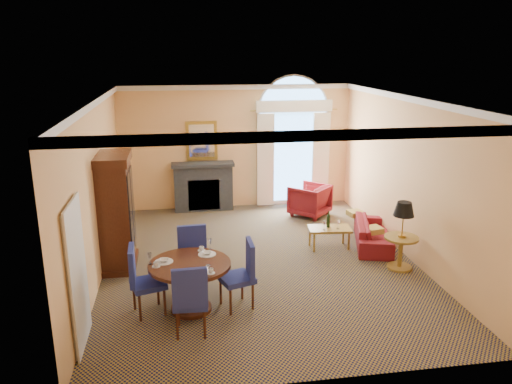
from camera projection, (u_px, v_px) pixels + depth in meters
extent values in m
plane|color=#13163B|center=(260.00, 262.00, 9.89)|extent=(7.50, 7.50, 0.00)
cube|color=#F0B672|center=(236.00, 147.00, 13.01)|extent=(6.00, 0.04, 3.20)
cube|color=#F0B672|center=(96.00, 191.00, 9.00)|extent=(0.04, 7.50, 3.20)
cube|color=#F0B672|center=(409.00, 178.00, 9.91)|extent=(0.04, 7.50, 3.20)
cube|color=white|center=(260.00, 99.00, 9.01)|extent=(6.00, 7.50, 0.04)
cube|color=silver|center=(260.00, 102.00, 9.03)|extent=(6.00, 7.50, 0.12)
cube|color=silver|center=(78.00, 277.00, 6.88)|extent=(0.08, 0.90, 2.06)
cube|color=#31353A|center=(203.00, 187.00, 12.96)|extent=(1.50, 0.40, 1.20)
cube|color=#31353A|center=(203.00, 164.00, 12.76)|extent=(1.60, 0.46, 0.08)
cube|color=gold|center=(202.00, 141.00, 12.79)|extent=(0.80, 0.04, 1.00)
cube|color=white|center=(202.00, 141.00, 12.77)|extent=(0.64, 0.02, 0.84)
cube|color=silver|center=(292.00, 158.00, 13.32)|extent=(1.90, 0.04, 2.50)
cube|color=#85B4DF|center=(292.00, 159.00, 13.31)|extent=(1.70, 0.02, 2.30)
cylinder|color=silver|center=(293.00, 111.00, 12.97)|extent=(1.90, 0.04, 1.90)
cube|color=silver|center=(266.00, 160.00, 13.09)|extent=(0.45, 0.06, 2.45)
cube|color=silver|center=(321.00, 158.00, 13.32)|extent=(0.45, 0.06, 2.45)
cube|color=silver|center=(294.00, 106.00, 12.82)|extent=(2.00, 0.08, 0.30)
cube|color=#36170C|center=(116.00, 216.00, 9.45)|extent=(0.56, 1.02, 2.05)
cube|color=#36170C|center=(112.00, 159.00, 9.15)|extent=(0.63, 1.13, 0.16)
cube|color=#36170C|center=(120.00, 263.00, 9.72)|extent=(0.63, 1.13, 0.10)
cylinder|color=#36170C|center=(190.00, 265.00, 7.85)|extent=(1.31, 1.31, 0.05)
cylinder|color=#36170C|center=(191.00, 288.00, 7.96)|extent=(0.17, 0.17, 0.77)
cylinder|color=#36170C|center=(191.00, 308.00, 8.06)|extent=(0.65, 0.65, 0.07)
cylinder|color=white|center=(207.00, 254.00, 8.16)|extent=(0.29, 0.29, 0.01)
imported|color=white|center=(207.00, 253.00, 8.15)|extent=(0.15, 0.15, 0.04)
imported|color=white|center=(202.00, 248.00, 8.31)|extent=(0.09, 0.09, 0.07)
cylinder|color=white|center=(164.00, 262.00, 7.88)|extent=(0.29, 0.29, 0.01)
imported|color=white|center=(164.00, 260.00, 7.87)|extent=(0.15, 0.15, 0.04)
imported|color=white|center=(156.00, 264.00, 7.70)|extent=(0.09, 0.09, 0.07)
cylinder|color=white|center=(198.00, 273.00, 7.47)|extent=(0.29, 0.29, 0.01)
imported|color=white|center=(198.00, 272.00, 7.47)|extent=(0.15, 0.15, 0.04)
imported|color=white|center=(211.00, 271.00, 7.47)|extent=(0.09, 0.09, 0.07)
cube|color=navy|center=(192.00, 264.00, 8.57)|extent=(0.63, 0.63, 0.09)
cube|color=navy|center=(192.00, 242.00, 8.70)|extent=(0.51, 0.12, 0.60)
cylinder|color=#36170C|center=(207.00, 275.00, 8.80)|extent=(0.04, 0.04, 0.46)
cylinder|color=#36170C|center=(185.00, 273.00, 8.86)|extent=(0.04, 0.04, 0.46)
cylinder|color=#36170C|center=(201.00, 285.00, 8.43)|extent=(0.04, 0.04, 0.46)
cylinder|color=#36170C|center=(178.00, 283.00, 8.49)|extent=(0.04, 0.04, 0.46)
cube|color=navy|center=(191.00, 302.00, 7.30)|extent=(0.53, 0.53, 0.09)
cube|color=navy|center=(190.00, 288.00, 6.99)|extent=(0.50, 0.09, 0.60)
cylinder|color=#36170C|center=(177.00, 326.00, 7.17)|extent=(0.04, 0.04, 0.46)
cylinder|color=#36170C|center=(205.00, 324.00, 7.21)|extent=(0.04, 0.04, 0.46)
cylinder|color=#36170C|center=(178.00, 312.00, 7.54)|extent=(0.04, 0.04, 0.46)
cylinder|color=#36170C|center=(204.00, 311.00, 7.59)|extent=(0.04, 0.04, 0.46)
cube|color=navy|center=(236.00, 279.00, 8.03)|extent=(0.63, 0.63, 0.09)
cube|color=navy|center=(250.00, 259.00, 7.98)|extent=(0.08, 0.50, 0.60)
cylinder|color=#36170C|center=(253.00, 296.00, 8.03)|extent=(0.04, 0.04, 0.46)
cylinder|color=#36170C|center=(242.00, 286.00, 8.36)|extent=(0.04, 0.04, 0.46)
cylinder|color=#36170C|center=(231.00, 302.00, 7.85)|extent=(0.04, 0.04, 0.46)
cylinder|color=#36170C|center=(221.00, 291.00, 8.19)|extent=(0.04, 0.04, 0.46)
cube|color=navy|center=(148.00, 284.00, 7.85)|extent=(0.63, 0.63, 0.09)
cube|color=navy|center=(132.00, 266.00, 7.73)|extent=(0.09, 0.50, 0.60)
cylinder|color=#36170C|center=(134.00, 297.00, 8.01)|extent=(0.04, 0.04, 0.46)
cylinder|color=#36170C|center=(140.00, 308.00, 7.67)|extent=(0.04, 0.04, 0.46)
cylinder|color=#36170C|center=(158.00, 292.00, 8.18)|extent=(0.04, 0.04, 0.46)
cylinder|color=#36170C|center=(165.00, 302.00, 7.84)|extent=(0.04, 0.04, 0.46)
imported|color=maroon|center=(373.00, 233.00, 10.69)|extent=(1.20, 1.93, 0.53)
imported|color=maroon|center=(310.00, 200.00, 12.56)|extent=(1.22, 1.22, 0.80)
cube|color=olive|center=(330.00, 229.00, 10.48)|extent=(0.93, 0.59, 0.05)
cylinder|color=olive|center=(314.00, 243.00, 10.32)|extent=(0.04, 0.04, 0.39)
cylinder|color=olive|center=(349.00, 241.00, 10.43)|extent=(0.04, 0.04, 0.39)
cylinder|color=olive|center=(310.00, 237.00, 10.66)|extent=(0.04, 0.04, 0.39)
cylinder|color=olive|center=(343.00, 235.00, 10.77)|extent=(0.04, 0.04, 0.39)
cylinder|color=olive|center=(402.00, 238.00, 9.44)|extent=(0.64, 0.64, 0.04)
cylinder|color=olive|center=(400.00, 254.00, 9.53)|extent=(0.09, 0.09, 0.60)
cylinder|color=olive|center=(399.00, 267.00, 9.60)|extent=(0.47, 0.47, 0.04)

